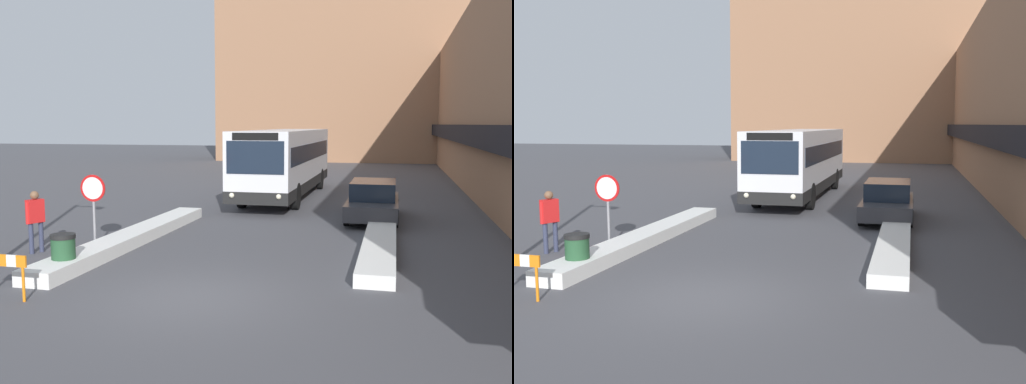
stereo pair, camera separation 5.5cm
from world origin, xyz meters
TOP-DOWN VIEW (x-y plane):
  - ground_plane at (0.00, 0.00)m, footprint 160.00×160.00m
  - building_row_right at (9.98, 24.00)m, footprint 5.50×60.00m
  - building_backdrop_far at (0.00, 46.08)m, footprint 26.00×8.00m
  - snow_bank_left at (-3.60, 4.74)m, footprint 0.90×9.89m
  - snow_bank_right at (3.60, 5.97)m, footprint 0.90×9.04m
  - city_bus at (-1.16, 16.33)m, footprint 2.58×12.58m
  - parked_car_front at (3.20, 10.74)m, footprint 1.86×4.87m
  - stop_sign at (-4.28, 3.71)m, footprint 0.76×0.08m
  - pedestrian at (-5.58, 2.87)m, footprint 0.38×0.52m
  - trash_bin at (-3.61, 1.11)m, footprint 0.59×0.59m
  - construction_barricade at (-3.63, -1.02)m, footprint 1.10×0.06m

SIDE VIEW (x-z plane):
  - ground_plane at x=0.00m, z-range 0.00..0.00m
  - snow_bank_right at x=3.60m, z-range 0.00..0.32m
  - snow_bank_left at x=-3.60m, z-range 0.00..0.36m
  - trash_bin at x=-3.61m, z-range 0.00..0.95m
  - construction_barricade at x=-3.63m, z-range 0.20..1.14m
  - parked_car_front at x=3.20m, z-range 0.00..1.44m
  - pedestrian at x=-5.58m, z-range 0.17..1.89m
  - stop_sign at x=-4.28m, z-range 0.47..2.59m
  - city_bus at x=-1.16m, z-range 0.15..3.40m
  - building_row_right at x=9.98m, z-range -0.02..9.82m
  - building_backdrop_far at x=0.00m, z-range 0.00..19.16m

